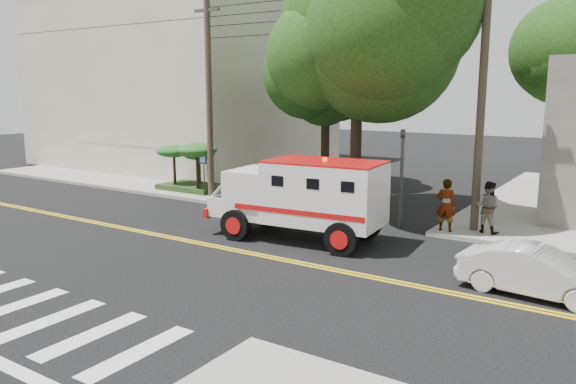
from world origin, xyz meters
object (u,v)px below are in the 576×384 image
Objects in this scene: parked_sedan at (537,272)px; pedestrian_a at (446,205)px; pedestrian_b at (488,207)px; armored_truck at (303,195)px.

pedestrian_a reaches higher than parked_sedan.
parked_sedan is at bearing 123.17° from pedestrian_a.
pedestrian_a is 1.03× the size of pedestrian_b.
parked_sedan is at bearing -14.76° from armored_truck.
pedestrian_b is at bearing -162.96° from pedestrian_a.
pedestrian_a is (3.78, 3.27, -0.48)m from armored_truck.
parked_sedan is 2.06× the size of pedestrian_b.
armored_truck is at bearing 85.09° from parked_sedan.
pedestrian_b is at bearing 31.70° from armored_truck.
armored_truck is at bearing 47.53° from pedestrian_b.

